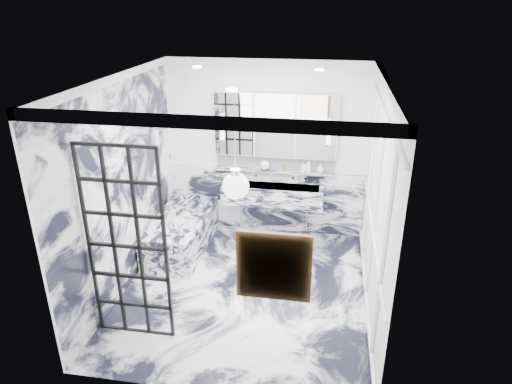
% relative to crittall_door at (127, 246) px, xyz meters
% --- Properties ---
extents(floor, '(3.60, 3.60, 0.00)m').
position_rel_crittall_door_xyz_m(floor, '(1.10, 1.05, -1.14)').
color(floor, silver).
rests_on(floor, ground).
extents(ceiling, '(3.60, 3.60, 0.00)m').
position_rel_crittall_door_xyz_m(ceiling, '(1.10, 1.05, 1.66)').
color(ceiling, white).
rests_on(ceiling, wall_back).
extents(wall_back, '(3.60, 0.00, 3.60)m').
position_rel_crittall_door_xyz_m(wall_back, '(1.10, 2.85, 0.26)').
color(wall_back, white).
rests_on(wall_back, floor).
extents(wall_front, '(3.60, 0.00, 3.60)m').
position_rel_crittall_door_xyz_m(wall_front, '(1.10, -0.75, 0.26)').
color(wall_front, white).
rests_on(wall_front, floor).
extents(wall_left, '(0.00, 3.60, 3.60)m').
position_rel_crittall_door_xyz_m(wall_left, '(-0.50, 1.05, 0.26)').
color(wall_left, white).
rests_on(wall_left, floor).
extents(wall_right, '(0.00, 3.60, 3.60)m').
position_rel_crittall_door_xyz_m(wall_right, '(2.70, 1.05, 0.26)').
color(wall_right, white).
rests_on(wall_right, floor).
extents(marble_clad_back, '(3.18, 0.05, 1.05)m').
position_rel_crittall_door_xyz_m(marble_clad_back, '(1.10, 2.82, -0.62)').
color(marble_clad_back, silver).
rests_on(marble_clad_back, floor).
extents(marble_clad_left, '(0.02, 3.56, 2.68)m').
position_rel_crittall_door_xyz_m(marble_clad_left, '(-0.48, 1.05, 0.20)').
color(marble_clad_left, silver).
rests_on(marble_clad_left, floor).
extents(panel_molding, '(0.03, 3.40, 2.30)m').
position_rel_crittall_door_xyz_m(panel_molding, '(2.68, 1.05, 0.16)').
color(panel_molding, white).
rests_on(panel_molding, floor).
extents(soap_bottle_a, '(0.10, 0.11, 0.22)m').
position_rel_crittall_door_xyz_m(soap_bottle_a, '(1.79, 2.76, 0.05)').
color(soap_bottle_a, '#8C5919').
rests_on(soap_bottle_a, ledge).
extents(soap_bottle_b, '(0.08, 0.08, 0.17)m').
position_rel_crittall_door_xyz_m(soap_bottle_b, '(1.71, 2.76, 0.03)').
color(soap_bottle_b, '#4C4C51').
rests_on(soap_bottle_b, ledge).
extents(soap_bottle_c, '(0.15, 0.15, 0.15)m').
position_rel_crittall_door_xyz_m(soap_bottle_c, '(1.98, 2.76, 0.02)').
color(soap_bottle_c, silver).
rests_on(soap_bottle_c, ledge).
extents(face_pot, '(0.16, 0.16, 0.16)m').
position_rel_crittall_door_xyz_m(face_pot, '(1.09, 2.76, 0.02)').
color(face_pot, white).
rests_on(face_pot, ledge).
extents(amber_bottle, '(0.04, 0.04, 0.10)m').
position_rel_crittall_door_xyz_m(amber_bottle, '(1.40, 2.76, -0.00)').
color(amber_bottle, '#8C5919').
rests_on(amber_bottle, ledge).
extents(flower_vase, '(0.08, 0.08, 0.12)m').
position_rel_crittall_door_xyz_m(flower_vase, '(0.11, 1.40, -0.53)').
color(flower_vase, silver).
rests_on(flower_vase, bathtub).
extents(crittall_door, '(0.88, 0.04, 2.29)m').
position_rel_crittall_door_xyz_m(crittall_door, '(0.00, 0.00, 0.00)').
color(crittall_door, black).
rests_on(crittall_door, floor).
extents(artwork, '(0.55, 0.05, 0.55)m').
position_rel_crittall_door_xyz_m(artwork, '(1.70, -0.71, 0.37)').
color(artwork, '#B56512').
rests_on(artwork, wall_front).
extents(pendant_light, '(0.26, 0.26, 0.26)m').
position_rel_crittall_door_xyz_m(pendant_light, '(1.23, -0.05, 0.82)').
color(pendant_light, white).
rests_on(pendant_light, ceiling).
extents(trough_sink, '(1.60, 0.45, 0.30)m').
position_rel_crittall_door_xyz_m(trough_sink, '(1.25, 2.60, -0.41)').
color(trough_sink, silver).
rests_on(trough_sink, wall_back).
extents(ledge, '(1.90, 0.14, 0.04)m').
position_rel_crittall_door_xyz_m(ledge, '(1.25, 2.77, -0.07)').
color(ledge, silver).
rests_on(ledge, wall_back).
extents(subway_tile, '(1.90, 0.03, 0.23)m').
position_rel_crittall_door_xyz_m(subway_tile, '(1.25, 2.83, 0.06)').
color(subway_tile, white).
rests_on(subway_tile, wall_back).
extents(mirror_cabinet, '(1.90, 0.16, 1.00)m').
position_rel_crittall_door_xyz_m(mirror_cabinet, '(1.25, 2.77, 0.68)').
color(mirror_cabinet, white).
rests_on(mirror_cabinet, wall_back).
extents(sconce_left, '(0.07, 0.07, 0.40)m').
position_rel_crittall_door_xyz_m(sconce_left, '(0.43, 2.68, 0.64)').
color(sconce_left, white).
rests_on(sconce_left, mirror_cabinet).
extents(sconce_right, '(0.07, 0.07, 0.40)m').
position_rel_crittall_door_xyz_m(sconce_right, '(2.07, 2.68, 0.64)').
color(sconce_right, white).
rests_on(sconce_right, mirror_cabinet).
extents(bathtub, '(0.75, 1.65, 0.55)m').
position_rel_crittall_door_xyz_m(bathtub, '(-0.07, 1.94, -0.87)').
color(bathtub, silver).
rests_on(bathtub, floor).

